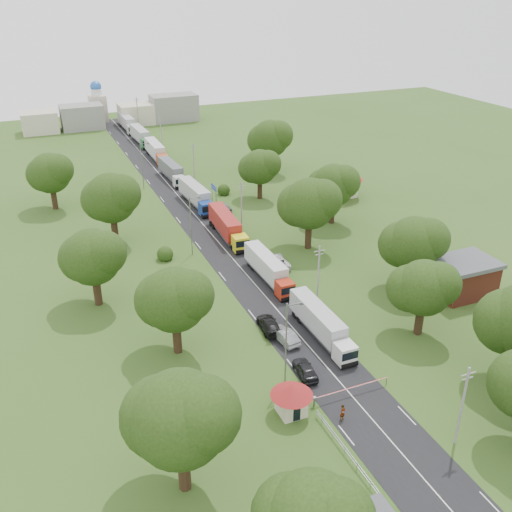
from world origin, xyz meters
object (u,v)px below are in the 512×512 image
car_lane_mid (284,336)px  boom_barrier (341,392)px  truck_0 (321,324)px  car_lane_front (305,369)px  guard_booth (292,396)px  info_sign (214,190)px  pedestrian_near (343,413)px

car_lane_mid → boom_barrier: bearing=86.9°
truck_0 → car_lane_front: truck_0 is taller
car_lane_mid → guard_booth: bearing=60.2°
info_sign → pedestrian_near: 63.54m
truck_0 → car_lane_mid: truck_0 is taller
truck_0 → car_lane_mid: bearing=168.0°
boom_barrier → pedestrian_near: (-1.51, -2.99, 0.04)m
truck_0 → pedestrian_near: truck_0 is taller
car_lane_front → car_lane_mid: car_lane_mid is taller
guard_booth → info_sign: size_ratio=1.07×
car_lane_mid → pedestrian_near: 15.00m
car_lane_front → info_sign: bearing=-92.1°
boom_barrier → truck_0: 11.66m
truck_0 → info_sign: bearing=86.5°
car_lane_front → car_lane_mid: (0.72, 7.00, 0.03)m
truck_0 → car_lane_mid: 4.78m
car_lane_mid → car_lane_front: bearing=76.7°
boom_barrier → info_sign: bearing=83.8°
guard_booth → car_lane_front: 6.67m
guard_booth → pedestrian_near: size_ratio=2.35×
guard_booth → pedestrian_near: (4.33, -2.99, -1.23)m
guard_booth → car_lane_front: (4.20, 5.00, -1.38)m
boom_barrier → info_sign: size_ratio=2.25×
truck_0 → car_lane_mid: (-4.53, 0.97, -1.19)m
pedestrian_near → guard_booth: bearing=121.2°
info_sign → car_lane_front: bearing=-98.5°
boom_barrier → car_lane_front: car_lane_front is taller
truck_0 → pedestrian_near: 14.97m
pedestrian_near → car_lane_mid: bearing=63.6°
boom_barrier → guard_booth: bearing=-180.0°
info_sign → car_lane_front: size_ratio=0.89×
boom_barrier → pedestrian_near: 3.35m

